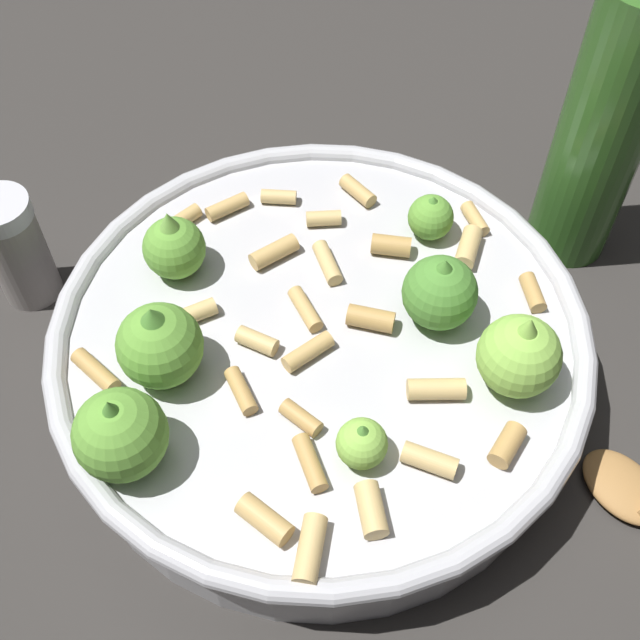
# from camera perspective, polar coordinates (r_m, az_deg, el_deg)

# --- Properties ---
(ground_plane) EXTENTS (2.40, 2.40, 0.00)m
(ground_plane) POSITION_cam_1_polar(r_m,az_deg,el_deg) (0.50, -0.00, -4.19)
(ground_plane) COLOR #2D2B28
(cooking_pan) EXTENTS (0.32, 0.32, 0.11)m
(cooking_pan) POSITION_cam_1_polar(r_m,az_deg,el_deg) (0.47, -0.13, -2.09)
(cooking_pan) COLOR #B7B7BC
(cooking_pan) RESTS_ON ground
(pepper_shaker) EXTENTS (0.04, 0.04, 0.08)m
(pepper_shaker) POSITION_cam_1_polar(r_m,az_deg,el_deg) (0.55, -20.74, 5.11)
(pepper_shaker) COLOR gray
(pepper_shaker) RESTS_ON ground
(olive_oil_bottle) EXTENTS (0.06, 0.06, 0.25)m
(olive_oil_bottle) POSITION_cam_1_polar(r_m,az_deg,el_deg) (0.53, 19.83, 13.17)
(olive_oil_bottle) COLOR #336023
(olive_oil_bottle) RESTS_ON ground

